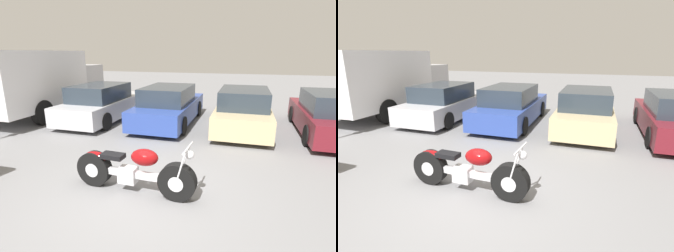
{
  "view_description": "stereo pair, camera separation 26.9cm",
  "coord_description": "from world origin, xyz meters",
  "views": [
    {
      "loc": [
        1.66,
        -4.04,
        2.55
      ],
      "look_at": [
        -0.07,
        1.77,
        0.85
      ],
      "focal_mm": 28.0,
      "sensor_mm": 36.0,
      "label": 1
    },
    {
      "loc": [
        1.91,
        -3.96,
        2.55
      ],
      "look_at": [
        -0.07,
        1.77,
        0.85
      ],
      "focal_mm": 28.0,
      "sensor_mm": 36.0,
      "label": 2
    }
  ],
  "objects": [
    {
      "name": "parked_car_silver",
      "position": [
        -3.65,
        4.91,
        0.65
      ],
      "size": [
        1.83,
        4.48,
        1.39
      ],
      "color": "#BCBCC1",
      "rests_on": "ground_plane"
    },
    {
      "name": "motorcycle",
      "position": [
        -0.25,
        0.07,
        0.43
      ],
      "size": [
        2.41,
        0.62,
        1.03
      ],
      "color": "black",
      "rests_on": "ground_plane"
    },
    {
      "name": "delivery_truck",
      "position": [
        -6.39,
        4.78,
        1.46
      ],
      "size": [
        2.33,
        5.89,
        2.63
      ],
      "color": "silver",
      "rests_on": "ground_plane"
    },
    {
      "name": "ground_plane",
      "position": [
        0.0,
        0.0,
        0.0
      ],
      "size": [
        60.0,
        60.0,
        0.0
      ],
      "primitive_type": "plane",
      "color": "slate"
    },
    {
      "name": "parked_car_maroon",
      "position": [
        4.26,
        5.12,
        0.65
      ],
      "size": [
        1.83,
        4.48,
        1.39
      ],
      "color": "maroon",
      "rests_on": "ground_plane"
    },
    {
      "name": "parked_car_blue",
      "position": [
        -1.01,
        5.12,
        0.65
      ],
      "size": [
        1.83,
        4.48,
        1.39
      ],
      "color": "#2D479E",
      "rests_on": "ground_plane"
    },
    {
      "name": "parked_car_champagne",
      "position": [
        1.62,
        5.19,
        0.65
      ],
      "size": [
        1.83,
        4.48,
        1.39
      ],
      "color": "#C6B284",
      "rests_on": "ground_plane"
    }
  ]
}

